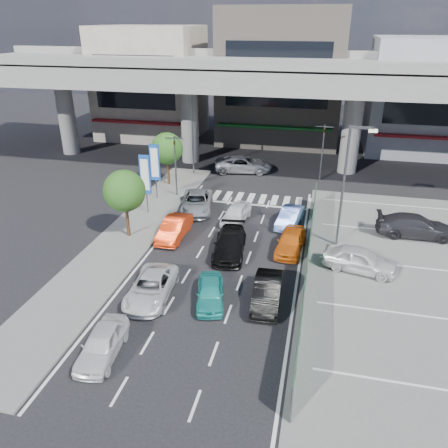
% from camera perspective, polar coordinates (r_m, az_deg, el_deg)
% --- Properties ---
extents(ground, '(120.00, 120.00, 0.00)m').
position_cam_1_polar(ground, '(25.54, -1.52, -7.25)').
color(ground, black).
rests_on(ground, ground).
extents(parking_lot, '(12.00, 28.00, 0.06)m').
position_cam_1_polar(parking_lot, '(27.17, 22.91, -7.24)').
color(parking_lot, '#5A5A58').
rests_on(parking_lot, ground).
extents(sidewalk_left, '(4.00, 30.00, 0.12)m').
position_cam_1_polar(sidewalk_left, '(30.97, -12.29, -1.54)').
color(sidewalk_left, '#5A5A58').
rests_on(sidewalk_left, ground).
extents(fence_run, '(0.16, 22.00, 1.80)m').
position_cam_1_polar(fence_run, '(25.31, 10.79, -5.68)').
color(fence_run, '#1C522C').
rests_on(fence_run, ground).
extents(expressway, '(64.00, 14.00, 10.75)m').
position_cam_1_polar(expressway, '(43.46, 5.98, 18.59)').
color(expressway, slate).
rests_on(expressway, ground).
extents(building_west, '(12.00, 10.90, 13.00)m').
position_cam_1_polar(building_west, '(57.46, -9.52, 17.72)').
color(building_west, gray).
rests_on(building_west, ground).
extents(building_center, '(14.00, 10.90, 15.00)m').
position_cam_1_polar(building_center, '(54.43, 7.53, 18.49)').
color(building_center, gray).
rests_on(building_center, ground).
extents(building_east, '(12.00, 10.90, 12.00)m').
position_cam_1_polar(building_east, '(54.37, 24.90, 14.87)').
color(building_east, gray).
rests_on(building_east, ground).
extents(traffic_light_left, '(1.60, 1.24, 5.20)m').
position_cam_1_polar(traffic_light_left, '(36.19, -6.44, 9.42)').
color(traffic_light_left, '#595B60').
rests_on(traffic_light_left, ground).
extents(traffic_light_right, '(1.60, 1.24, 5.20)m').
position_cam_1_polar(traffic_light_right, '(41.00, 12.87, 10.84)').
color(traffic_light_right, '#595B60').
rests_on(traffic_light_right, ground).
extents(street_lamp_right, '(1.65, 0.22, 8.00)m').
position_cam_1_polar(street_lamp_right, '(28.32, 15.80, 5.87)').
color(street_lamp_right, '#595B60').
rests_on(street_lamp_right, ground).
extents(street_lamp_left, '(1.65, 0.22, 8.00)m').
position_cam_1_polar(street_lamp_left, '(41.56, -3.93, 12.77)').
color(street_lamp_left, '#595B60').
rests_on(street_lamp_left, ground).
extents(signboard_near, '(0.80, 0.14, 4.70)m').
position_cam_1_polar(signboard_near, '(33.25, -10.25, 6.16)').
color(signboard_near, '#595B60').
rests_on(signboard_near, ground).
extents(signboard_far, '(0.80, 0.14, 4.70)m').
position_cam_1_polar(signboard_far, '(36.02, -9.02, 7.74)').
color(signboard_far, '#595B60').
rests_on(signboard_far, ground).
extents(tree_near, '(2.80, 2.80, 4.80)m').
position_cam_1_polar(tree_near, '(29.66, -12.87, 4.21)').
color(tree_near, '#382314').
rests_on(tree_near, ground).
extents(tree_far, '(2.80, 2.80, 4.80)m').
position_cam_1_polar(tree_far, '(39.13, -7.45, 9.74)').
color(tree_far, '#382314').
rests_on(tree_far, ground).
extents(van_white_back_left, '(1.85, 3.89, 1.28)m').
position_cam_1_polar(van_white_back_left, '(20.82, -15.64, -14.80)').
color(van_white_back_left, silver).
rests_on(van_white_back_left, ground).
extents(sedan_white_mid_left, '(2.46, 4.74, 1.28)m').
position_cam_1_polar(sedan_white_mid_left, '(24.00, -9.50, -8.18)').
color(sedan_white_mid_left, silver).
rests_on(sedan_white_mid_left, ground).
extents(taxi_teal_mid, '(2.24, 3.82, 1.22)m').
position_cam_1_polar(taxi_teal_mid, '(23.34, -1.81, -8.93)').
color(taxi_teal_mid, teal).
rests_on(taxi_teal_mid, ground).
extents(hatch_black_mid_right, '(1.60, 4.10, 1.33)m').
position_cam_1_polar(hatch_black_mid_right, '(23.36, 5.63, -8.86)').
color(hatch_black_mid_right, black).
rests_on(hatch_black_mid_right, ground).
extents(taxi_orange_left, '(1.47, 4.19, 1.38)m').
position_cam_1_polar(taxi_orange_left, '(30.09, -6.51, -0.58)').
color(taxi_orange_left, red).
rests_on(taxi_orange_left, ground).
extents(sedan_black_mid, '(2.46, 4.94, 1.38)m').
position_cam_1_polar(sedan_black_mid, '(27.87, 0.76, -2.62)').
color(sedan_black_mid, black).
rests_on(sedan_black_mid, ground).
extents(taxi_orange_right, '(1.96, 4.17, 1.38)m').
position_cam_1_polar(taxi_orange_right, '(28.52, 8.70, -2.25)').
color(taxi_orange_right, orange).
rests_on(taxi_orange_right, ground).
extents(wagon_silver_front_left, '(3.22, 5.32, 1.38)m').
position_cam_1_polar(wagon_silver_front_left, '(34.26, -3.57, 2.85)').
color(wagon_silver_front_left, gray).
rests_on(wagon_silver_front_left, ground).
extents(sedan_white_front_mid, '(2.00, 3.94, 1.29)m').
position_cam_1_polar(sedan_white_front_mid, '(32.39, 1.59, 1.44)').
color(sedan_white_front_mid, silver).
rests_on(sedan_white_front_mid, ground).
extents(kei_truck_front_right, '(1.93, 3.99, 1.26)m').
position_cam_1_polar(kei_truck_front_right, '(32.11, 8.60, 0.90)').
color(kei_truck_front_right, '#6F93F3').
rests_on(kei_truck_front_right, ground).
extents(crossing_wagon_silver, '(5.90, 3.47, 1.54)m').
position_cam_1_polar(crossing_wagon_silver, '(43.20, 2.55, 7.80)').
color(crossing_wagon_silver, '#929499').
rests_on(crossing_wagon_silver, ground).
extents(parked_sedan_white, '(4.60, 2.66, 1.47)m').
position_cam_1_polar(parked_sedan_white, '(27.14, 17.33, -4.44)').
color(parked_sedan_white, silver).
rests_on(parked_sedan_white, parking_lot).
extents(parked_sedan_dgrey, '(5.24, 2.21, 1.51)m').
position_cam_1_polar(parked_sedan_dgrey, '(32.73, 23.75, -0.24)').
color(parked_sedan_dgrey, '#27272B').
rests_on(parked_sedan_dgrey, parking_lot).
extents(traffic_cone, '(0.46, 0.46, 0.71)m').
position_cam_1_polar(traffic_cone, '(28.12, 13.23, -3.73)').
color(traffic_cone, '#DC3F0C').
rests_on(traffic_cone, parking_lot).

